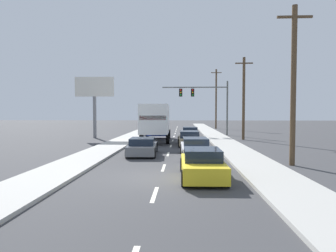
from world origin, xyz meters
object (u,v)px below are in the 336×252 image
Objects in this scene: box_truck at (156,120)px; car_gray at (143,147)px; utility_pole_far at (216,98)px; roadside_billboard at (94,94)px; car_silver at (190,133)px; utility_pole_mid at (244,97)px; car_yellow at (202,165)px; car_white at (195,148)px; traffic_signal_mast at (200,96)px; car_tan at (189,139)px; utility_pole_near at (293,84)px.

box_truck reaches higher than car_gray.
utility_pole_far is 1.54× the size of roadside_billboard.
utility_pole_far is (5.01, 19.31, 4.70)m from car_silver.
utility_pole_mid is (8.89, 11.66, 3.81)m from car_gray.
box_truck is at bearing 101.71° from car_yellow.
roadside_billboard is at bearing 126.78° from car_white.
car_yellow reaches higher than car_silver.
traffic_signal_mast is (4.70, 8.35, 2.74)m from box_truck.
car_yellow is 40.56m from utility_pole_far.
utility_pole_far reaches higher than box_truck.
car_tan is (-0.27, -7.77, 0.01)m from car_silver.
car_white is 6.79m from utility_pole_near.
car_silver is at bearing 159.09° from utility_pole_mid.
car_silver is (3.45, 13.74, 0.03)m from car_gray.
car_silver is 20.50m from utility_pole_far.
car_yellow reaches higher than car_tan.
car_yellow is at bearing -145.81° from utility_pole_near.
roadside_billboard is at bearing 145.14° from car_tan.
car_gray is 0.40× the size of utility_pole_far.
box_truck is 9.38m from car_gray.
traffic_signal_mast is (1.34, 3.86, 4.22)m from car_silver.
car_yellow is at bearing -62.45° from roadside_billboard.
car_white is at bearing -14.19° from car_gray.
box_truck is at bearing -109.38° from utility_pole_far.
box_truck is 1.12× the size of traffic_signal_mast.
roadside_billboard is at bearing 132.78° from utility_pole_near.
utility_pole_near is 0.99× the size of utility_pole_mid.
utility_pole_near is (3.61, -21.17, -0.48)m from traffic_signal_mast.
utility_pole_near reaches higher than traffic_signal_mast.
traffic_signal_mast is at bearing 70.87° from car_silver.
utility_pole_mid reaches higher than car_white.
car_silver is 0.54× the size of utility_pole_near.
car_silver is 1.02× the size of car_tan.
traffic_signal_mast is (1.36, 18.47, 4.22)m from car_white.
utility_pole_near is at bearing -90.10° from utility_pole_far.
utility_pole_far is (5.01, 39.98, 4.69)m from car_yellow.
car_yellow is at bearing -106.31° from utility_pole_mid.
car_yellow reaches higher than car_gray.
traffic_signal_mast reaches higher than car_silver.
car_gray is at bearing -118.01° from car_tan.
roadside_billboard reaches higher than car_silver.
traffic_signal_mast is at bearing 86.87° from car_yellow.
utility_pole_mid is at bearing 15.30° from box_truck.
car_gray is at bearing 165.81° from car_white.
roadside_billboard is (-10.15, 7.07, 4.22)m from car_tan.
car_silver is 11.27m from roadside_billboard.
car_tan is 12.47m from traffic_signal_mast.
utility_pole_mid reaches higher than car_tan.
utility_pole_far is at bearing 70.62° from box_truck.
roadside_billboard is (-11.77, -4.56, 0.01)m from traffic_signal_mast.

